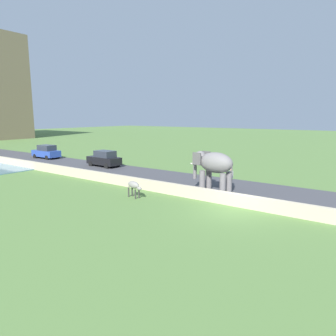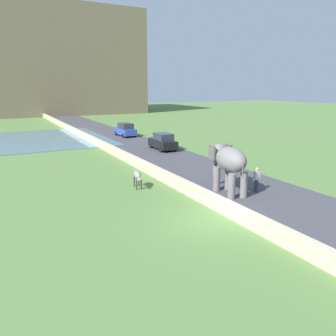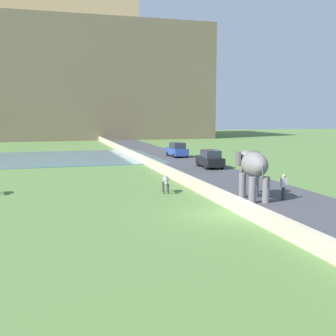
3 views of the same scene
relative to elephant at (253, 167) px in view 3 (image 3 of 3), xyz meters
name	(u,v)px [view 3 (image 3 of 3)]	position (x,y,z in m)	size (l,w,h in m)	color
ground_plane	(219,215)	(-3.45, -3.02, -2.04)	(220.00, 220.00, 0.00)	#567A3D
road_surface	(188,166)	(1.55, 16.98, -2.01)	(7.00, 120.00, 0.06)	#424247
barrier_wall	(156,166)	(-2.25, 14.98, -1.64)	(0.40, 110.00, 0.80)	beige
lake	(0,160)	(-17.45, 28.41, -2.00)	(36.00, 18.00, 0.08)	slate
hill_distant	(59,83)	(-9.45, 74.69, 10.10)	(64.00, 28.00, 24.28)	#75664C
fort_on_hill	(57,12)	(-9.33, 74.69, 25.29)	(35.01, 8.00, 6.95)	tan
elephant	(253,167)	(0.00, 0.00, 0.00)	(1.71, 3.54, 2.99)	slate
person_beside_elephant	(284,186)	(1.75, -0.65, -1.16)	(0.36, 0.22, 1.63)	#33333D
car_black	(210,159)	(3.12, 14.87, -1.14)	(1.94, 4.07, 1.80)	black
car_blue	(177,150)	(3.12, 25.80, -1.14)	(1.87, 4.04, 1.80)	#2D4CA8
cow_grey	(166,181)	(-4.48, 3.72, -1.20)	(0.65, 1.42, 1.15)	gray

